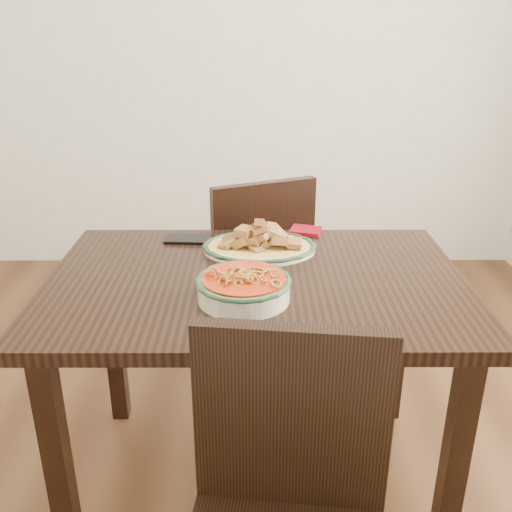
{
  "coord_description": "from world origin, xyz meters",
  "views": [
    {
      "loc": [
        0.12,
        -1.66,
        1.45
      ],
      "look_at": [
        0.12,
        -0.12,
        0.81
      ],
      "focal_mm": 40.0,
      "sensor_mm": 36.0,
      "label": 1
    }
  ],
  "objects_px": {
    "chair_far": "(253,268)",
    "noodle_bowl": "(244,285)",
    "fish_plate": "(259,238)",
    "dining_table": "(256,306)",
    "smartphone": "(189,239)"
  },
  "relations": [
    {
      "from": "chair_far",
      "to": "noodle_bowl",
      "type": "distance_m",
      "value": 0.83
    },
    {
      "from": "chair_far",
      "to": "fish_plate",
      "type": "distance_m",
      "value": 0.52
    },
    {
      "from": "dining_table",
      "to": "chair_far",
      "type": "height_order",
      "value": "chair_far"
    },
    {
      "from": "smartphone",
      "to": "noodle_bowl",
      "type": "bearing_deg",
      "value": -62.39
    },
    {
      "from": "dining_table",
      "to": "smartphone",
      "type": "bearing_deg",
      "value": 126.91
    },
    {
      "from": "dining_table",
      "to": "fish_plate",
      "type": "distance_m",
      "value": 0.25
    },
    {
      "from": "chair_far",
      "to": "fish_plate",
      "type": "height_order",
      "value": "chair_far"
    },
    {
      "from": "dining_table",
      "to": "noodle_bowl",
      "type": "bearing_deg",
      "value": -103.41
    },
    {
      "from": "fish_plate",
      "to": "chair_far",
      "type": "bearing_deg",
      "value": 92.81
    },
    {
      "from": "smartphone",
      "to": "chair_far",
      "type": "bearing_deg",
      "value": 60.8
    },
    {
      "from": "fish_plate",
      "to": "noodle_bowl",
      "type": "relative_size",
      "value": 1.41
    },
    {
      "from": "dining_table",
      "to": "fish_plate",
      "type": "relative_size",
      "value": 3.36
    },
    {
      "from": "noodle_bowl",
      "to": "smartphone",
      "type": "bearing_deg",
      "value": 113.64
    },
    {
      "from": "chair_far",
      "to": "smartphone",
      "type": "xyz_separation_m",
      "value": [
        -0.22,
        -0.34,
        0.26
      ]
    },
    {
      "from": "noodle_bowl",
      "to": "fish_plate",
      "type": "bearing_deg",
      "value": 82.63
    }
  ]
}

